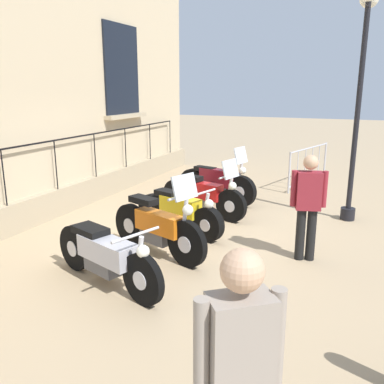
# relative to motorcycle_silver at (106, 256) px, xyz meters

# --- Properties ---
(ground_plane) EXTENTS (60.00, 60.00, 0.00)m
(ground_plane) POSITION_rel_motorcycle_silver_xyz_m (-0.13, 2.23, -0.42)
(ground_plane) COLOR tan
(building_facade) EXTENTS (0.82, 12.52, 7.76)m
(building_facade) POSITION_rel_motorcycle_silver_xyz_m (-3.11, 2.23, 3.36)
(building_facade) COLOR #C6B28E
(building_facade) RESTS_ON ground_plane
(motorcycle_silver) EXTENTS (2.07, 0.99, 0.90)m
(motorcycle_silver) POSITION_rel_motorcycle_silver_xyz_m (0.00, 0.00, 0.00)
(motorcycle_silver) COLOR black
(motorcycle_silver) RESTS_ON ground_plane
(motorcycle_orange) EXTENTS (1.91, 0.82, 1.39)m
(motorcycle_orange) POSITION_rel_motorcycle_silver_xyz_m (0.16, 1.17, 0.03)
(motorcycle_orange) COLOR black
(motorcycle_orange) RESTS_ON ground_plane
(motorcycle_yellow) EXTENTS (1.93, 0.85, 0.87)m
(motorcycle_yellow) POSITION_rel_motorcycle_silver_xyz_m (0.02, 2.26, -0.04)
(motorcycle_yellow) COLOR black
(motorcycle_yellow) RESTS_ON ground_plane
(motorcycle_red) EXTENTS (2.03, 0.77, 1.24)m
(motorcycle_red) POSITION_rel_motorcycle_silver_xyz_m (0.05, 3.40, 0.00)
(motorcycle_red) COLOR black
(motorcycle_red) RESTS_ON ground_plane
(motorcycle_maroon) EXTENTS (2.01, 0.72, 1.33)m
(motorcycle_maroon) POSITION_rel_motorcycle_silver_xyz_m (-0.04, 4.47, 0.02)
(motorcycle_maroon) COLOR black
(motorcycle_maroon) RESTS_ON ground_plane
(lamppost) EXTENTS (0.35, 1.05, 4.35)m
(lamppost) POSITION_rel_motorcycle_silver_xyz_m (2.82, 4.27, 2.63)
(lamppost) COLOR black
(lamppost) RESTS_ON ground_plane
(crowd_barrier) EXTENTS (0.69, 2.20, 1.05)m
(crowd_barrier) POSITION_rel_motorcycle_silver_xyz_m (1.66, 7.00, 0.14)
(crowd_barrier) COLOR #B7B7BF
(crowd_barrier) RESTS_ON ground_plane
(pedestrian_standing) EXTENTS (0.51, 0.31, 1.63)m
(pedestrian_standing) POSITION_rel_motorcycle_silver_xyz_m (2.31, 1.92, 0.50)
(pedestrian_standing) COLOR black
(pedestrian_standing) RESTS_ON ground_plane
(pedestrian_walking) EXTENTS (0.44, 0.39, 1.78)m
(pedestrian_walking) POSITION_rel_motorcycle_silver_xyz_m (2.49, -2.29, 0.59)
(pedestrian_walking) COLOR black
(pedestrian_walking) RESTS_ON ground_plane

